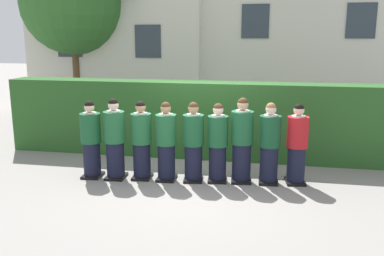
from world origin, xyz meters
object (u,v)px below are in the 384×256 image
student_front_row_3 (166,143)px  student_in_red_blazer (297,146)px  student_front_row_5 (218,145)px  student_front_row_0 (91,141)px  student_front_row_1 (115,141)px  student_front_row_4 (193,144)px  student_front_row_2 (141,142)px  student_front_row_6 (242,142)px  student_front_row_7 (269,145)px

student_front_row_3 → student_in_red_blazer: (2.50, 0.28, -0.00)m
student_front_row_3 → student_front_row_5: student_front_row_3 is taller
student_front_row_0 → student_in_red_blazer: student_in_red_blazer is taller
student_front_row_1 → student_front_row_4: size_ratio=1.03×
student_front_row_4 → student_in_red_blazer: bearing=6.6°
student_front_row_2 → student_front_row_3: bearing=0.2°
student_front_row_3 → student_front_row_4: bearing=5.7°
student_front_row_4 → student_front_row_5: size_ratio=1.01×
student_front_row_2 → student_in_red_blazer: student_front_row_2 is taller
student_front_row_6 → student_in_red_blazer: 1.05m
student_front_row_5 → student_front_row_6: bearing=8.3°
student_front_row_3 → student_in_red_blazer: 2.51m
student_front_row_7 → student_in_red_blazer: student_front_row_7 is taller
student_front_row_2 → student_front_row_3: size_ratio=1.00×
student_front_row_1 → student_in_red_blazer: 3.54m
student_front_row_4 → student_front_row_5: student_front_row_4 is taller
student_front_row_0 → student_front_row_4: bearing=4.7°
student_front_row_0 → student_front_row_4: (2.04, 0.17, 0.01)m
student_front_row_1 → student_front_row_2: size_ratio=1.03×
student_front_row_3 → student_front_row_7: (1.98, 0.21, 0.01)m
student_front_row_0 → student_front_row_3: 1.52m
student_front_row_2 → student_in_red_blazer: bearing=5.4°
student_front_row_0 → student_front_row_3: student_front_row_3 is taller
student_front_row_5 → student_in_red_blazer: size_ratio=0.99×
student_front_row_1 → student_front_row_5: size_ratio=1.04×
student_front_row_4 → student_front_row_5: 0.47m
student_in_red_blazer → student_front_row_3: bearing=-173.6°
student_front_row_0 → student_front_row_1: (0.49, 0.02, 0.03)m
student_front_row_0 → student_front_row_2: (1.01, 0.11, 0.01)m
student_front_row_4 → student_in_red_blazer: (1.97, 0.23, -0.00)m
student_front_row_0 → student_front_row_6: 2.98m
student_front_row_5 → student_front_row_6: (0.46, 0.07, 0.06)m
student_in_red_blazer → student_front_row_0: bearing=-174.3°
student_front_row_1 → student_front_row_6: student_front_row_6 is taller
student_front_row_6 → student_in_red_blazer: size_ratio=1.06×
student_front_row_4 → student_front_row_7: student_front_row_7 is taller
student_front_row_6 → student_front_row_7: size_ratio=1.05×
student_front_row_0 → student_front_row_3: bearing=4.4°
student_front_row_2 → student_front_row_3: 0.50m
student_front_row_3 → student_front_row_7: student_front_row_7 is taller
student_front_row_7 → student_front_row_6: bearing=-178.1°
student_front_row_0 → student_front_row_7: (3.49, 0.32, 0.01)m
student_front_row_0 → student_in_red_blazer: 4.03m
student_front_row_1 → student_front_row_3: student_front_row_1 is taller
student_front_row_0 → student_front_row_7: student_front_row_7 is taller
student_front_row_1 → student_in_red_blazer: (3.52, 0.38, -0.03)m
student_front_row_4 → student_front_row_6: (0.93, 0.14, 0.04)m
student_front_row_0 → student_front_row_4: 2.05m
student_front_row_5 → student_in_red_blazer: bearing=6.1°
student_front_row_3 → student_front_row_4: 0.53m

